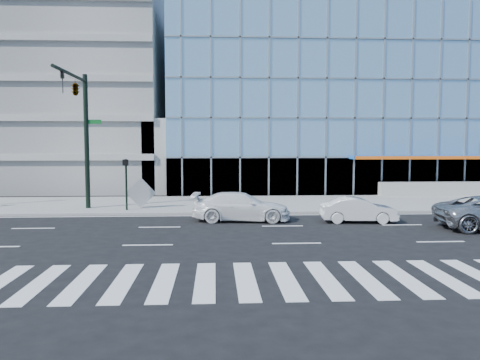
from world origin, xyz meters
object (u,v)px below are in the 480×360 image
at_px(traffic_signal, 79,106).
at_px(white_sedan, 358,210).
at_px(ped_signal_post, 126,176).
at_px(tilted_panel, 141,193).
at_px(white_suv, 241,207).

bearing_deg(traffic_signal, white_sedan, -13.61).
distance_m(traffic_signal, ped_signal_post, 4.75).
bearing_deg(tilted_panel, white_suv, -41.06).
bearing_deg(ped_signal_post, tilted_panel, 51.58).
bearing_deg(white_sedan, traffic_signal, 81.37).
distance_m(ped_signal_post, white_suv, 7.44).
distance_m(ped_signal_post, tilted_panel, 1.56).
bearing_deg(ped_signal_post, white_suv, -26.13).
relative_size(traffic_signal, white_suv, 1.56).
distance_m(white_suv, white_sedan, 6.05).
xyz_separation_m(ped_signal_post, white_suv, (6.56, -3.22, -1.40)).
xyz_separation_m(ped_signal_post, white_sedan, (12.56, -4.02, -1.50)).
xyz_separation_m(ped_signal_post, tilted_panel, (0.70, 0.89, -1.07)).
height_order(traffic_signal, white_sedan, traffic_signal).
xyz_separation_m(traffic_signal, ped_signal_post, (2.50, 0.37, -4.02)).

